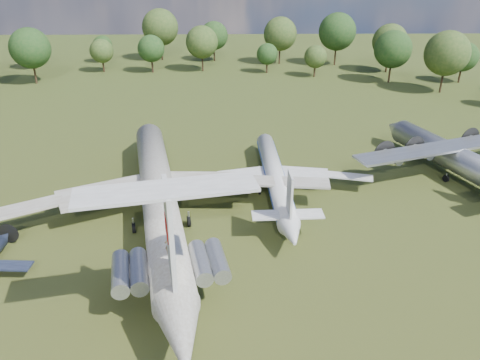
{
  "coord_description": "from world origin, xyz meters",
  "views": [
    {
      "loc": [
        9.86,
        -52.9,
        31.2
      ],
      "look_at": [
        10.91,
        0.57,
        5.0
      ],
      "focal_mm": 35.0,
      "sensor_mm": 36.0,
      "label": 1
    }
  ],
  "objects_px": {
    "tu104_jet": "(275,179)",
    "an12_transport": "(456,162)",
    "il62_airliner": "(159,200)",
    "person_on_il62": "(169,245)"
  },
  "relations": [
    {
      "from": "tu104_jet",
      "to": "an12_transport",
      "type": "bearing_deg",
      "value": 6.47
    },
    {
      "from": "tu104_jet",
      "to": "il62_airliner",
      "type": "bearing_deg",
      "value": -155.14
    },
    {
      "from": "an12_transport",
      "to": "person_on_il62",
      "type": "xyz_separation_m",
      "value": [
        -40.0,
        -27.93,
        4.26
      ]
    },
    {
      "from": "tu104_jet",
      "to": "an12_transport",
      "type": "xyz_separation_m",
      "value": [
        27.96,
        4.24,
        0.59
      ]
    },
    {
      "from": "il62_airliner",
      "to": "an12_transport",
      "type": "distance_m",
      "value": 44.99
    },
    {
      "from": "il62_airliner",
      "to": "tu104_jet",
      "type": "height_order",
      "value": "il62_airliner"
    },
    {
      "from": "person_on_il62",
      "to": "an12_transport",
      "type": "bearing_deg",
      "value": -145.7
    },
    {
      "from": "tu104_jet",
      "to": "person_on_il62",
      "type": "distance_m",
      "value": 27.02
    },
    {
      "from": "il62_airliner",
      "to": "person_on_il62",
      "type": "xyz_separation_m",
      "value": [
        3.33,
        -15.86,
        3.84
      ]
    },
    {
      "from": "il62_airliner",
      "to": "tu104_jet",
      "type": "relative_size",
      "value": 1.58
    }
  ]
}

